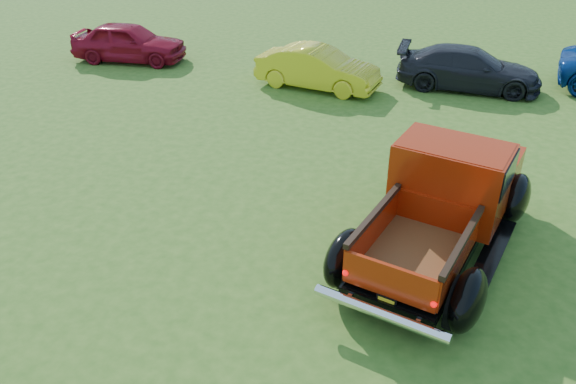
# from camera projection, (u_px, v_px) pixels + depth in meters

# --- Properties ---
(ground) EXTENTS (120.00, 120.00, 0.00)m
(ground) POSITION_uv_depth(u_px,v_px,m) (314.00, 253.00, 9.90)
(ground) COLOR #315518
(ground) RESTS_ON ground
(pickup_truck) EXTENTS (3.60, 5.49, 1.92)m
(pickup_truck) POSITION_uv_depth(u_px,v_px,m) (447.00, 197.00, 9.81)
(pickup_truck) COLOR black
(pickup_truck) RESTS_ON ground
(show_car_red) EXTENTS (3.95, 1.78, 1.32)m
(show_car_red) POSITION_uv_depth(u_px,v_px,m) (129.00, 42.00, 19.30)
(show_car_red) COLOR maroon
(show_car_red) RESTS_ON ground
(show_car_yellow) EXTENTS (3.93, 2.04, 1.23)m
(show_car_yellow) POSITION_uv_depth(u_px,v_px,m) (318.00, 68.00, 16.95)
(show_car_yellow) COLOR yellow
(show_car_yellow) RESTS_ON ground
(show_car_grey) EXTENTS (4.34, 1.96, 1.23)m
(show_car_grey) POSITION_uv_depth(u_px,v_px,m) (469.00, 68.00, 16.92)
(show_car_grey) COLOR black
(show_car_grey) RESTS_ON ground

